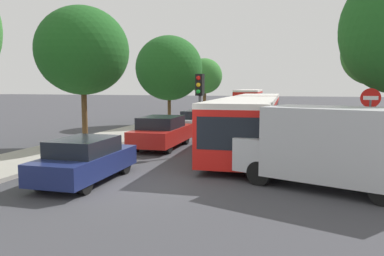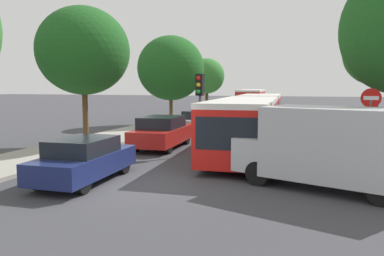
{
  "view_description": "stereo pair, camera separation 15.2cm",
  "coord_description": "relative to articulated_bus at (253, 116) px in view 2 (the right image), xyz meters",
  "views": [
    {
      "loc": [
        4.67,
        -9.84,
        2.9
      ],
      "look_at": [
        0.2,
        4.6,
        1.2
      ],
      "focal_mm": 35.0,
      "sensor_mm": 36.0,
      "label": 1
    },
    {
      "loc": [
        4.81,
        -9.8,
        2.9
      ],
      "look_at": [
        0.2,
        4.6,
        1.2
      ],
      "focal_mm": 35.0,
      "sensor_mm": 36.0,
      "label": 2
    }
  ],
  "objects": [
    {
      "name": "tree_left_far",
      "position": [
        -7.08,
        6.85,
        2.83
      ],
      "size": [
        4.86,
        4.86,
        6.55
      ],
      "color": "#51381E",
      "rests_on": "ground"
    },
    {
      "name": "kerb_strip_left",
      "position": [
        -7.62,
        7.87,
        -1.29
      ],
      "size": [
        3.2,
        44.11,
        0.14
      ],
      "primitive_type": "cube",
      "color": "#9E998E",
      "rests_on": "ground"
    },
    {
      "name": "queued_car_silver",
      "position": [
        -3.95,
        3.45,
        -0.67
      ],
      "size": [
        1.82,
        4.02,
        1.38
      ],
      "rotation": [
        0.0,
        0.0,
        1.61
      ],
      "color": "#B7BABF",
      "rests_on": "ground"
    },
    {
      "name": "queued_car_red",
      "position": [
        -3.82,
        -2.83,
        -0.61
      ],
      "size": [
        1.97,
        4.36,
        1.49
      ],
      "rotation": [
        0.0,
        0.0,
        1.61
      ],
      "color": "#B21E19",
      "rests_on": "ground"
    },
    {
      "name": "queued_car_navy",
      "position": [
        -3.71,
        -9.33,
        -0.68
      ],
      "size": [
        1.78,
        3.92,
        1.34
      ],
      "rotation": [
        0.0,
        0.0,
        1.61
      ],
      "color": "navy",
      "rests_on": "ground"
    },
    {
      "name": "tree_left_mid",
      "position": [
        -7.45,
        -3.78,
        3.05
      ],
      "size": [
        4.28,
        4.28,
        6.55
      ],
      "color": "#51381E",
      "rests_on": "ground"
    },
    {
      "name": "ground_plane",
      "position": [
        -1.99,
        -9.18,
        -1.36
      ],
      "size": [
        200.0,
        200.0,
        0.0
      ],
      "primitive_type": "plane",
      "color": "#3D3D42"
    },
    {
      "name": "white_van",
      "position": [
        3.41,
        -7.96,
        -0.12
      ],
      "size": [
        5.36,
        3.41,
        2.31
      ],
      "rotation": [
        0.0,
        0.0,
        2.82
      ],
      "color": "#B7BABF",
      "rests_on": "ground"
    },
    {
      "name": "no_entry_sign",
      "position": [
        4.85,
        -4.13,
        0.51
      ],
      "size": [
        0.7,
        0.08,
        2.82
      ],
      "rotation": [
        0.0,
        0.0,
        -1.57
      ],
      "color": "#56595E",
      "rests_on": "ground"
    },
    {
      "name": "city_bus_rear",
      "position": [
        -3.88,
        24.93,
        0.07
      ],
      "size": [
        3.36,
        11.64,
        2.47
      ],
      "rotation": [
        0.0,
        0.0,
        1.64
      ],
      "color": "red",
      "rests_on": "ground"
    },
    {
      "name": "articulated_bus",
      "position": [
        0.0,
        0.0,
        0.0
      ],
      "size": [
        3.28,
        16.01,
        2.36
      ],
      "rotation": [
        0.0,
        0.0,
        -1.51
      ],
      "color": "red",
      "rests_on": "ground"
    },
    {
      "name": "tree_right_mid",
      "position": [
        6.59,
        6.76,
        3.53
      ],
      "size": [
        4.11,
        4.11,
        6.9
      ],
      "color": "#51381E",
      "rests_on": "ground"
    },
    {
      "name": "tree_left_distant",
      "position": [
        -6.91,
        16.09,
        2.49
      ],
      "size": [
        3.39,
        3.39,
        5.56
      ],
      "color": "#51381E",
      "rests_on": "ground"
    },
    {
      "name": "queued_car_graphite",
      "position": [
        -3.95,
        9.54,
        -0.61
      ],
      "size": [
        1.96,
        4.32,
        1.48
      ],
      "rotation": [
        0.0,
        0.0,
        1.61
      ],
      "color": "#47474C",
      "rests_on": "ground"
    },
    {
      "name": "traffic_light",
      "position": [
        -1.64,
        -4.0,
        1.14
      ],
      "size": [
        0.36,
        0.38,
        3.4
      ],
      "rotation": [
        0.0,
        0.0,
        -1.75
      ],
      "color": "#56595E",
      "rests_on": "ground"
    }
  ]
}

